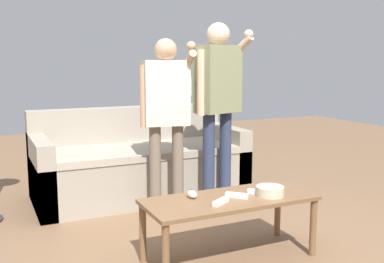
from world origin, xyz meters
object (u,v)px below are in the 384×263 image
Objects in this scene: coffee_table at (230,205)px; snack_bowl at (270,191)px; player_right at (218,93)px; game_remote_wand_near at (237,195)px; game_remote_wand_far at (221,202)px; player_center at (166,106)px; game_remote_wand_spare at (260,192)px; couch at (139,165)px; game_remote_nunchuk at (192,194)px.

snack_bowl is at bearing -14.76° from coffee_table.
game_remote_wand_near is (-0.41, -1.01, -0.58)m from player_right.
snack_bowl is at bearing -100.20° from player_right.
player_center is at bearing 86.21° from game_remote_wand_far.
game_remote_wand_far is (-0.56, -1.08, -0.58)m from player_right.
couch is at bearing 99.75° from game_remote_wand_spare.
coffee_table is 0.69× the size of player_right.
player_center is 1.12m from game_remote_wand_spare.
game_remote_wand_far is (-0.16, -0.07, 0.00)m from game_remote_wand_near.
game_remote_wand_spare is at bearing -1.28° from game_remote_wand_near.
player_center is at bearing 95.11° from game_remote_wand_near.
snack_bowl is at bearing -43.59° from game_remote_wand_spare.
couch is at bearing 88.46° from game_remote_wand_far.
couch is 1.34× the size of player_center.
couch is 14.75× the size of game_remote_wand_near.
game_remote_nunchuk is 0.06× the size of player_center.
game_remote_nunchuk is (-0.15, -1.50, 0.13)m from couch.
player_right is (0.19, 1.06, 0.56)m from snack_bowl.
couch is 1.06m from player_right.
game_remote_wand_near is at bearing -111.96° from player_right.
game_remote_wand_far is (-0.11, -0.09, 0.07)m from coffee_table.
game_remote_nunchuk is at bearing 164.15° from game_remote_wand_spare.
player_right is at bearing 76.71° from game_remote_wand_spare.
couch is 1.75× the size of coffee_table.
game_remote_wand_spare is at bearing 11.55° from game_remote_wand_far.
player_center reaches higher than game_remote_wand_spare.
snack_bowl is 2.04× the size of game_remote_nunchuk.
player_right is 11.06× the size of game_remote_wand_far.
snack_bowl is 1.27× the size of game_remote_wand_spare.
player_center reaches higher than game_remote_nunchuk.
coffee_table is at bearing -24.66° from game_remote_nunchuk.
player_right is 1.19m from game_remote_wand_spare.
coffee_table is 0.28m from snack_bowl.
couch reaches higher than game_remote_nunchuk.
game_remote_wand_far is (-0.37, -0.02, -0.01)m from snack_bowl.
game_remote_wand_near reaches higher than coffee_table.
game_remote_wand_near is (0.04, -0.02, 0.07)m from coffee_table.
game_remote_wand_near is at bearing -23.34° from coffee_table.
player_center is (-0.04, 0.95, 0.55)m from coffee_table.
player_center is at bearing -174.95° from player_right.
game_remote_wand_near is 0.93× the size of game_remote_wand_spare.
player_center is 0.50m from player_right.
player_right is (0.45, 0.99, 0.64)m from coffee_table.
snack_bowl is 0.07m from game_remote_wand_spare.
couch reaches higher than game_remote_wand_spare.
player_right is 11.23× the size of game_remote_wand_spare.
game_remote_nunchuk is at bearing 155.34° from coffee_table.
game_remote_wand_far is 0.33m from game_remote_wand_spare.
player_right is at bearing -49.34° from couch.
player_center reaches higher than coffee_table.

